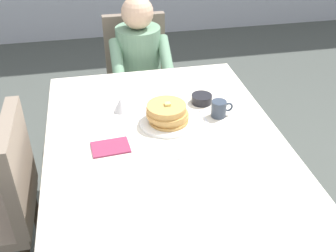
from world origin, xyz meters
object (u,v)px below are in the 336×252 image
(cup_coffee, at_px, (219,109))
(plate_breakfast, at_px, (168,121))
(diner_person, at_px, (140,64))
(syrup_pitcher, at_px, (121,105))
(spoon_near_edge, at_px, (176,159))
(dining_table_main, at_px, (166,156))
(breakfast_stack, at_px, (167,113))
(chair_diner, at_px, (138,72))
(chair_left_side, at_px, (3,197))
(bowl_butter, at_px, (202,99))
(fork_left_of_plate, at_px, (130,129))
(knife_right_of_plate, at_px, (206,120))

(cup_coffee, bearing_deg, plate_breakfast, -177.70)
(diner_person, xyz_separation_m, syrup_pitcher, (-0.20, -0.71, 0.11))
(cup_coffee, distance_m, spoon_near_edge, 0.42)
(dining_table_main, distance_m, breakfast_stack, 0.21)
(chair_diner, bearing_deg, chair_left_side, 55.95)
(dining_table_main, distance_m, diner_person, 1.01)
(diner_person, distance_m, plate_breakfast, 0.87)
(syrup_pitcher, relative_size, spoon_near_edge, 0.53)
(plate_breakfast, distance_m, breakfast_stack, 0.05)
(dining_table_main, height_order, breakfast_stack, breakfast_stack)
(dining_table_main, relative_size, chair_left_side, 1.64)
(breakfast_stack, bearing_deg, chair_left_side, -169.78)
(breakfast_stack, bearing_deg, diner_person, 91.07)
(chair_left_side, xyz_separation_m, plate_breakfast, (0.81, 0.15, 0.22))
(diner_person, distance_m, spoon_near_edge, 1.16)
(diner_person, bearing_deg, syrup_pitcher, 74.58)
(breakfast_stack, height_order, bowl_butter, breakfast_stack)
(spoon_near_edge, bearing_deg, fork_left_of_plate, 116.05)
(fork_left_of_plate, bearing_deg, syrup_pitcher, 10.96)
(chair_diner, height_order, knife_right_of_plate, chair_diner)
(chair_diner, xyz_separation_m, cup_coffee, (0.29, -1.01, 0.25))
(plate_breakfast, relative_size, breakfast_stack, 1.32)
(chair_left_side, xyz_separation_m, spoon_near_edge, (0.79, -0.15, 0.21))
(cup_coffee, bearing_deg, spoon_near_edge, -133.84)
(dining_table_main, bearing_deg, syrup_pitcher, 120.17)
(breakfast_stack, distance_m, cup_coffee, 0.27)
(diner_person, height_order, chair_left_side, diner_person)
(syrup_pitcher, bearing_deg, diner_person, 74.58)
(diner_person, distance_m, cup_coffee, 0.91)
(syrup_pitcher, relative_size, fork_left_of_plate, 0.44)
(bowl_butter, xyz_separation_m, syrup_pitcher, (-0.43, -0.00, 0.02))
(chair_diner, distance_m, bowl_butter, 0.93)
(syrup_pitcher, bearing_deg, chair_left_side, -152.98)
(chair_diner, relative_size, diner_person, 0.83)
(bowl_butter, bearing_deg, chair_diner, 105.27)
(chair_left_side, height_order, syrup_pitcher, chair_left_side)
(dining_table_main, xyz_separation_m, chair_left_side, (-0.77, 0.00, -0.12))
(cup_coffee, height_order, fork_left_of_plate, cup_coffee)
(diner_person, distance_m, chair_left_side, 1.29)
(breakfast_stack, xyz_separation_m, cup_coffee, (0.27, 0.01, -0.02))
(bowl_butter, relative_size, spoon_near_edge, 0.73)
(bowl_butter, bearing_deg, breakfast_stack, -144.20)
(chair_left_side, relative_size, fork_left_of_plate, 5.17)
(dining_table_main, xyz_separation_m, diner_person, (0.02, 1.01, 0.02))
(cup_coffee, xyz_separation_m, spoon_near_edge, (-0.29, -0.30, -0.04))
(dining_table_main, bearing_deg, spoon_near_edge, -83.72)
(cup_coffee, bearing_deg, chair_left_side, -171.74)
(fork_left_of_plate, bearing_deg, breakfast_stack, -80.77)
(chair_left_side, height_order, fork_left_of_plate, chair_left_side)
(cup_coffee, bearing_deg, knife_right_of_plate, -158.30)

